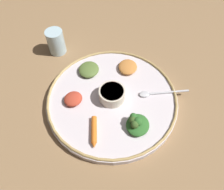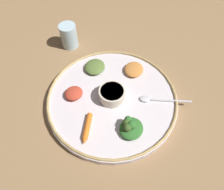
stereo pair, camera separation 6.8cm
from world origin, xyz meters
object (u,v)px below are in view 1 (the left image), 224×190
(center_bowl, at_px, (112,94))
(carrot_near_spoon, at_px, (94,131))
(greens_pile, at_px, (137,124))
(drinking_glass, at_px, (56,43))
(spoon, at_px, (156,93))

(center_bowl, height_order, carrot_near_spoon, center_bowl)
(greens_pile, distance_m, drinking_glass, 0.43)
(greens_pile, distance_m, carrot_near_spoon, 0.12)
(center_bowl, distance_m, drinking_glass, 0.31)
(carrot_near_spoon, bearing_deg, spoon, -134.45)
(greens_pile, bearing_deg, drinking_glass, -39.99)
(spoon, distance_m, carrot_near_spoon, 0.23)
(greens_pile, bearing_deg, center_bowl, -44.62)
(carrot_near_spoon, bearing_deg, drinking_glass, -55.96)
(spoon, xyz_separation_m, drinking_glass, (0.38, -0.15, 0.01))
(center_bowl, relative_size, carrot_near_spoon, 0.85)
(spoon, height_order, drinking_glass, drinking_glass)
(carrot_near_spoon, xyz_separation_m, drinking_glass, (0.22, -0.32, 0.01))
(center_bowl, height_order, drinking_glass, drinking_glass)
(drinking_glass, bearing_deg, greens_pile, 140.01)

